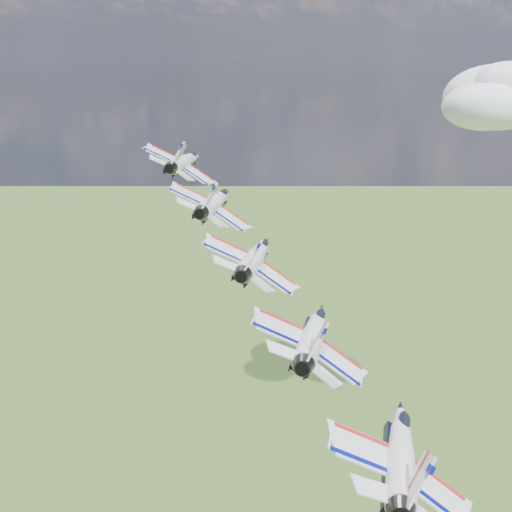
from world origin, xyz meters
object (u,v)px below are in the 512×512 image
at_px(jet_3, 313,333).
at_px(jet_4, 401,451).
at_px(jet_2, 256,256).
at_px(jet_1, 215,201).
at_px(jet_0, 185,161).

relative_size(jet_3, jet_4, 1.00).
distance_m(jet_2, jet_4, 26.20).
distance_m(jet_2, jet_3, 13.10).
relative_size(jet_1, jet_4, 1.00).
bearing_deg(jet_3, jet_2, 120.39).
bearing_deg(jet_4, jet_2, 120.39).
bearing_deg(jet_4, jet_1, 120.39).
height_order(jet_0, jet_4, jet_0).
xyz_separation_m(jet_0, jet_2, (17.93, -18.40, -5.15)).
relative_size(jet_0, jet_4, 1.00).
bearing_deg(jet_1, jet_2, -59.61).
bearing_deg(jet_2, jet_0, 120.39).
bearing_deg(jet_2, jet_4, -59.61).
distance_m(jet_1, jet_4, 39.30).
xyz_separation_m(jet_2, jet_3, (8.96, -9.20, -2.57)).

